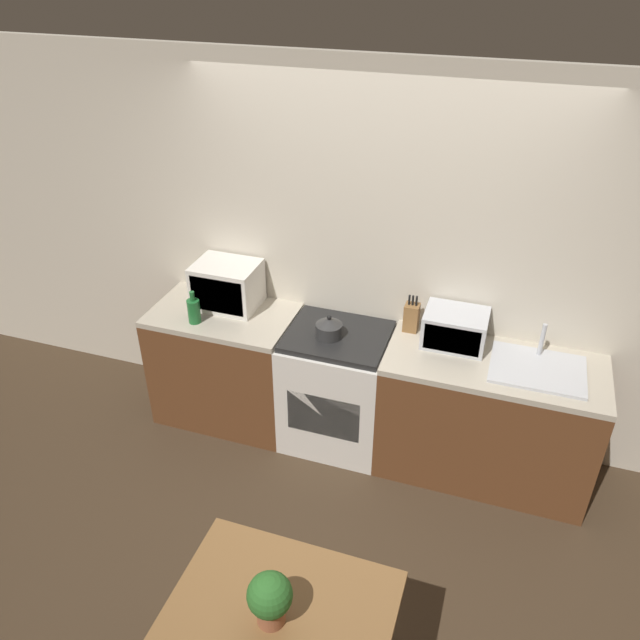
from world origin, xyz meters
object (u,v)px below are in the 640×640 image
stove_range (337,388)px  dining_table (283,620)px  kettle (329,328)px  toaster_oven (455,328)px  bottle (194,310)px  microwave (227,285)px

stove_range → dining_table: stove_range is taller
stove_range → dining_table: (0.33, -1.86, 0.20)m
kettle → toaster_oven: (0.79, 0.18, 0.05)m
stove_range → bottle: bottle is taller
stove_range → bottle: size_ratio=3.82×
stove_range → microwave: microwave is taller
kettle → microwave: microwave is taller
bottle → dining_table: 2.17m
microwave → dining_table: bearing=-59.1°
stove_range → toaster_oven: toaster_oven is taller
bottle → kettle: bearing=7.5°
toaster_oven → dining_table: bearing=-101.6°
microwave → stove_range: bearing=-7.7°
stove_range → dining_table: size_ratio=0.95×
microwave → kettle: bearing=-11.2°
microwave → bottle: bearing=-112.9°
bottle → microwave: bearing=67.1°
kettle → microwave: (-0.81, 0.16, 0.09)m
microwave → dining_table: 2.34m
kettle → toaster_oven: bearing=12.9°
stove_range → microwave: 1.06m
kettle → microwave: bearing=168.8°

